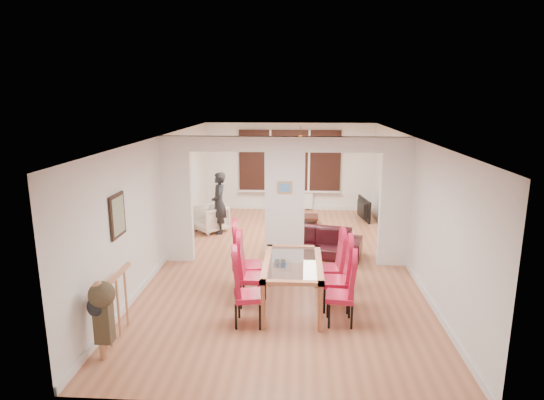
# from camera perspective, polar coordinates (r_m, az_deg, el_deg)

# --- Properties ---
(floor) EXTENTS (5.00, 9.00, 0.01)m
(floor) POSITION_cam_1_polar(r_m,az_deg,el_deg) (9.55, 1.55, -7.76)
(floor) COLOR #AD6745
(floor) RESTS_ON ground
(room_walls) EXTENTS (5.00, 9.00, 2.60)m
(room_walls) POSITION_cam_1_polar(r_m,az_deg,el_deg) (9.17, 1.60, -0.14)
(room_walls) COLOR silver
(room_walls) RESTS_ON floor
(divider_wall) EXTENTS (5.00, 0.18, 2.60)m
(divider_wall) POSITION_cam_1_polar(r_m,az_deg,el_deg) (9.17, 1.60, -0.14)
(divider_wall) COLOR white
(divider_wall) RESTS_ON floor
(bay_window_blinds) EXTENTS (3.00, 0.08, 1.80)m
(bay_window_blinds) POSITION_cam_1_polar(r_m,az_deg,el_deg) (13.50, 2.23, 4.98)
(bay_window_blinds) COLOR black
(bay_window_blinds) RESTS_ON room_walls
(radiator) EXTENTS (1.40, 0.08, 0.50)m
(radiator) POSITION_cam_1_polar(r_m,az_deg,el_deg) (13.68, 2.18, -0.03)
(radiator) COLOR white
(radiator) RESTS_ON floor
(pendant_light) EXTENTS (0.36, 0.36, 0.36)m
(pendant_light) POSITION_cam_1_polar(r_m,az_deg,el_deg) (12.29, 3.55, 7.22)
(pendant_light) COLOR orange
(pendant_light) RESTS_ON room_walls
(stair_newel) EXTENTS (0.40, 1.20, 1.10)m
(stair_newel) POSITION_cam_1_polar(r_m,az_deg,el_deg) (6.87, -18.96, -12.11)
(stair_newel) COLOR tan
(stair_newel) RESTS_ON floor
(wall_poster) EXTENTS (0.04, 0.52, 0.67)m
(wall_poster) POSITION_cam_1_polar(r_m,az_deg,el_deg) (7.30, -18.81, -1.85)
(wall_poster) COLOR gray
(wall_poster) RESTS_ON room_walls
(pillar_photo) EXTENTS (0.30, 0.03, 0.25)m
(pillar_photo) POSITION_cam_1_polar(r_m,az_deg,el_deg) (9.01, 1.59, 1.58)
(pillar_photo) COLOR #4C8CD8
(pillar_photo) RESTS_ON divider_wall
(dining_table) EXTENTS (0.94, 1.67, 0.78)m
(dining_table) POSITION_cam_1_polar(r_m,az_deg,el_deg) (7.51, 2.58, -10.50)
(dining_table) COLOR #A8603E
(dining_table) RESTS_ON floor
(dining_chair_la) EXTENTS (0.52, 0.52, 1.09)m
(dining_chair_la) POSITION_cam_1_polar(r_m,az_deg,el_deg) (6.92, -2.90, -11.25)
(dining_chair_la) COLOR #B11230
(dining_chair_la) RESTS_ON floor
(dining_chair_lb) EXTENTS (0.45, 0.45, 1.12)m
(dining_chair_lb) POSITION_cam_1_polar(r_m,az_deg,el_deg) (7.52, -2.39, -9.06)
(dining_chair_lb) COLOR #B11230
(dining_chair_lb) RESTS_ON floor
(dining_chair_lc) EXTENTS (0.55, 0.55, 1.18)m
(dining_chair_lc) POSITION_cam_1_polar(r_m,az_deg,el_deg) (7.93, -3.01, -7.66)
(dining_chair_lc) COLOR #B11230
(dining_chair_lc) RESTS_ON floor
(dining_chair_ra) EXTENTS (0.47, 0.47, 1.04)m
(dining_chair_ra) POSITION_cam_1_polar(r_m,az_deg,el_deg) (7.01, 8.55, -11.28)
(dining_chair_ra) COLOR #B11230
(dining_chair_ra) RESTS_ON floor
(dining_chair_rb) EXTENTS (0.45, 0.45, 1.11)m
(dining_chair_rb) POSITION_cam_1_polar(r_m,az_deg,el_deg) (7.44, 8.01, -9.47)
(dining_chair_rb) COLOR #B11230
(dining_chair_rb) RESTS_ON floor
(dining_chair_rc) EXTENTS (0.46, 0.46, 1.04)m
(dining_chair_rc) POSITION_cam_1_polar(r_m,az_deg,el_deg) (8.02, 7.34, -8.04)
(dining_chair_rc) COLOR #B11230
(dining_chair_rc) RESTS_ON floor
(sofa) EXTENTS (2.13, 1.22, 0.59)m
(sofa) POSITION_cam_1_polar(r_m,az_deg,el_deg) (9.91, 5.31, -5.22)
(sofa) COLOR black
(sofa) RESTS_ON floor
(armchair) EXTENTS (1.02, 1.02, 0.66)m
(armchair) POSITION_cam_1_polar(r_m,az_deg,el_deg) (11.63, -7.76, -2.33)
(armchair) COLOR beige
(armchair) RESTS_ON floor
(person) EXTENTS (0.62, 0.46, 1.54)m
(person) POSITION_cam_1_polar(r_m,az_deg,el_deg) (11.35, -6.66, -0.39)
(person) COLOR black
(person) RESTS_ON floor
(television) EXTENTS (1.05, 0.31, 0.60)m
(television) POSITION_cam_1_polar(r_m,az_deg,el_deg) (12.86, 11.03, -1.11)
(television) COLOR black
(television) RESTS_ON floor
(coffee_table) EXTENTS (1.12, 0.58, 0.26)m
(coffee_table) POSITION_cam_1_polar(r_m,az_deg,el_deg) (12.16, 3.16, -2.55)
(coffee_table) COLOR black
(coffee_table) RESTS_ON floor
(bottle) EXTENTS (0.07, 0.07, 0.26)m
(bottle) POSITION_cam_1_polar(r_m,az_deg,el_deg) (12.13, 2.86, -1.31)
(bottle) COLOR #143F19
(bottle) RESTS_ON coffee_table
(bowl) EXTENTS (0.21, 0.21, 0.05)m
(bowl) POSITION_cam_1_polar(r_m,az_deg,el_deg) (12.20, 3.03, -1.74)
(bowl) COLOR black
(bowl) RESTS_ON coffee_table
(shoes) EXTENTS (0.22, 0.24, 0.09)m
(shoes) POSITION_cam_1_polar(r_m,az_deg,el_deg) (9.29, 1.01, -8.04)
(shoes) COLOR black
(shoes) RESTS_ON floor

